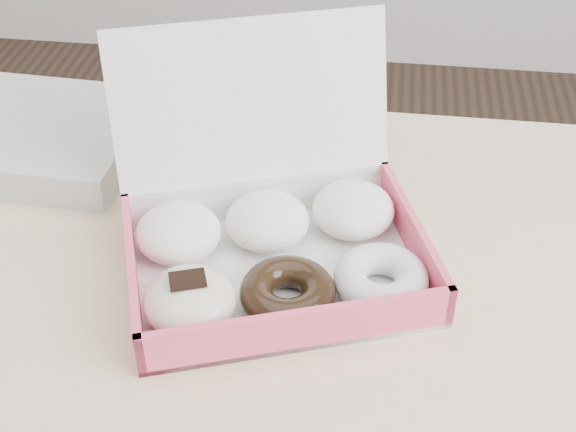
# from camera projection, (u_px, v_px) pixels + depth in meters

# --- Properties ---
(table) EXTENTS (1.20, 0.80, 0.75)m
(table) POSITION_uv_depth(u_px,v_px,m) (311.00, 391.00, 0.77)
(table) COLOR #D5B98C
(table) RESTS_ON ground
(donut_box) EXTENTS (0.35, 0.34, 0.20)m
(donut_box) POSITION_uv_depth(u_px,v_px,m) (271.00, 239.00, 0.78)
(donut_box) COLOR white
(donut_box) RESTS_ON table
(newspapers) EXTENTS (0.27, 0.22, 0.04)m
(newspapers) POSITION_uv_depth(u_px,v_px,m) (30.00, 135.00, 0.95)
(newspapers) COLOR silver
(newspapers) RESTS_ON table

